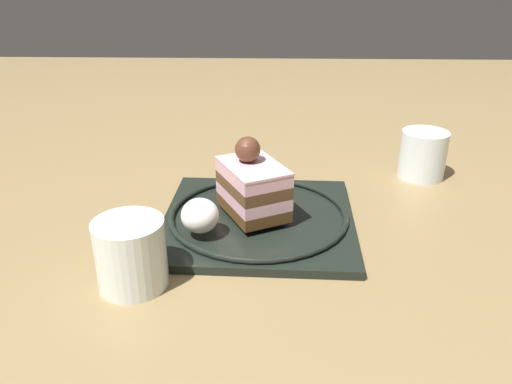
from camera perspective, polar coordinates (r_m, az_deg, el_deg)
The scene contains 7 objects.
ground_plane at distance 0.70m, azimuth 0.27°, elevation -3.55°, with size 2.40×2.40×0.00m, color olive.
dessert_plate at distance 0.69m, azimuth 0.00°, elevation -2.97°, with size 0.26×0.26×0.02m.
cake_slice at distance 0.67m, azimuth -0.38°, elevation 0.59°, with size 0.10×0.12×0.10m.
whipped_cream_dollop at distance 0.64m, azimuth -6.21°, elevation -2.59°, with size 0.05×0.05×0.04m, color white.
fork at distance 0.77m, azimuth -0.86°, elevation 1.08°, with size 0.05×0.11×0.00m.
drink_glass_near at distance 0.58m, azimuth -13.61°, elevation -6.90°, with size 0.08×0.08×0.08m.
drink_glass_far at distance 0.87m, azimuth 17.92°, elevation 3.84°, with size 0.07×0.07×0.08m.
Camera 1 is at (0.02, -0.61, 0.33)m, focal length 36.25 mm.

